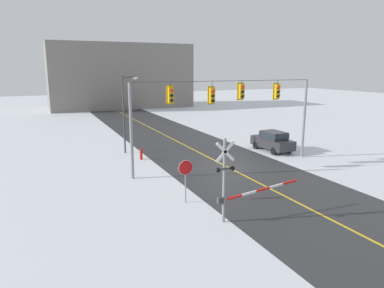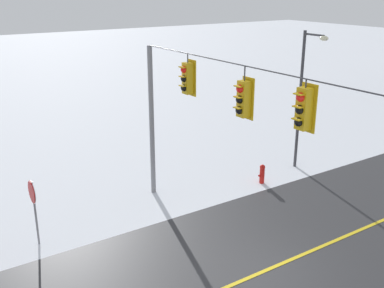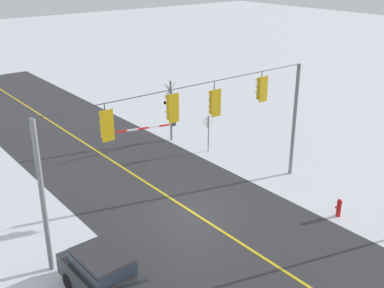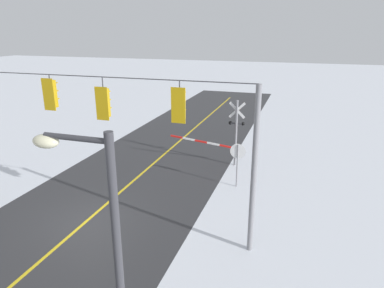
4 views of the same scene
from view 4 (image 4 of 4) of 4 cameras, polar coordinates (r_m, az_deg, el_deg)
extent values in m
plane|color=silver|center=(16.15, -16.56, -11.77)|extent=(160.00, 160.00, 0.00)
cylinder|color=gray|center=(12.39, 10.08, -4.71)|extent=(0.20, 0.20, 6.20)
cylinder|color=#38383D|center=(14.20, -18.83, 10.53)|extent=(14.00, 0.04, 0.04)
cylinder|color=#38383D|center=(12.20, -2.05, 9.63)|extent=(0.04, 0.04, 0.31)
cube|color=#C6990F|center=(12.32, -2.02, 6.45)|extent=(0.34, 0.28, 1.08)
cube|color=#C6990F|center=(12.18, -2.27, 6.30)|extent=(0.52, 0.03, 1.26)
sphere|color=red|center=(12.40, -1.80, 8.03)|extent=(0.24, 0.24, 0.24)
cube|color=#C6990F|center=(12.45, -1.69, 8.46)|extent=(0.26, 0.16, 0.03)
sphere|color=black|center=(12.46, -1.78, 6.58)|extent=(0.24, 0.24, 0.24)
cube|color=#C6990F|center=(12.51, -1.68, 7.02)|extent=(0.26, 0.16, 0.03)
sphere|color=black|center=(12.53, -1.77, 5.15)|extent=(0.24, 0.24, 0.24)
cube|color=#C6990F|center=(12.58, -1.67, 5.59)|extent=(0.26, 0.16, 0.03)
cylinder|color=#38383D|center=(13.53, -14.40, 9.66)|extent=(0.04, 0.04, 0.43)
cube|color=#C6990F|center=(13.66, -14.15, 6.53)|extent=(0.34, 0.28, 1.08)
cube|color=#C6990F|center=(13.52, -14.51, 6.39)|extent=(0.52, 0.03, 1.26)
sphere|color=red|center=(13.72, -13.93, 7.96)|extent=(0.24, 0.24, 0.24)
cube|color=#C6990F|center=(13.77, -13.81, 8.36)|extent=(0.26, 0.16, 0.03)
sphere|color=black|center=(13.78, -13.83, 6.66)|extent=(0.24, 0.24, 0.24)
cube|color=#C6990F|center=(13.83, -13.71, 7.05)|extent=(0.26, 0.16, 0.03)
sphere|color=black|center=(13.85, -13.73, 5.36)|extent=(0.24, 0.24, 0.24)
cube|color=#C6990F|center=(13.89, -13.61, 5.76)|extent=(0.26, 0.16, 0.03)
cylinder|color=#38383D|center=(14.90, -22.30, 10.05)|extent=(0.04, 0.04, 0.22)
cube|color=#C6990F|center=(14.99, -22.00, 7.61)|extent=(0.34, 0.28, 1.08)
cube|color=#C6990F|center=(14.87, -22.39, 7.48)|extent=(0.52, 0.03, 1.26)
sphere|color=red|center=(15.05, -21.79, 8.91)|extent=(0.24, 0.24, 0.24)
cube|color=#C6990F|center=(15.09, -21.66, 9.27)|extent=(0.26, 0.16, 0.03)
sphere|color=black|center=(15.10, -21.65, 7.72)|extent=(0.24, 0.24, 0.24)
cube|color=#C6990F|center=(15.14, -21.52, 8.08)|extent=(0.26, 0.16, 0.03)
sphere|color=black|center=(15.16, -21.50, 6.53)|extent=(0.24, 0.24, 0.24)
cube|color=#C6990F|center=(15.19, -21.38, 6.90)|extent=(0.26, 0.16, 0.03)
cylinder|color=gray|center=(18.20, 7.39, -3.59)|extent=(0.07, 0.07, 2.30)
cylinder|color=#B71414|center=(17.96, 7.52, -1.17)|extent=(0.76, 0.03, 0.76)
cylinder|color=white|center=(17.94, 7.51, -1.19)|extent=(0.80, 0.02, 0.80)
cylinder|color=gray|center=(20.82, 7.20, 1.71)|extent=(0.14, 0.14, 4.00)
cube|color=white|center=(20.51, 7.38, 5.50)|extent=(0.98, 0.04, 0.98)
cube|color=white|center=(20.51, 7.38, 5.50)|extent=(0.98, 0.04, 0.98)
cube|color=#38383D|center=(20.69, 7.28, 3.33)|extent=(0.80, 0.06, 0.08)
sphere|color=black|center=(20.69, 8.35, 3.28)|extent=(0.22, 0.22, 0.22)
sphere|color=black|center=(20.82, 6.29, 3.46)|extent=(0.22, 0.22, 0.22)
cube|color=red|center=(21.18, 5.58, -0.38)|extent=(0.80, 0.08, 0.18)
cube|color=white|center=(21.32, 3.51, 0.02)|extent=(0.80, 0.08, 0.18)
cube|color=red|center=(21.50, 1.46, 0.42)|extent=(0.80, 0.08, 0.18)
cube|color=white|center=(21.70, -0.54, 0.81)|extent=(0.80, 0.08, 0.18)
cube|color=red|center=(21.92, -2.51, 1.20)|extent=(0.80, 0.08, 0.18)
cube|color=#38383D|center=(21.06, 7.58, -0.68)|extent=(0.28, 0.20, 0.28)
cylinder|color=#38383D|center=(5.40, -18.43, 0.91)|extent=(1.10, 0.09, 0.09)
ellipsoid|color=beige|center=(5.76, -22.77, 0.43)|extent=(0.44, 0.28, 0.22)
camera|label=1|loc=(33.39, 25.59, 15.16)|focal=32.94mm
camera|label=2|loc=(26.38, -24.51, 17.81)|focal=43.11mm
camera|label=3|loc=(21.21, -86.63, 11.11)|focal=44.09mm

